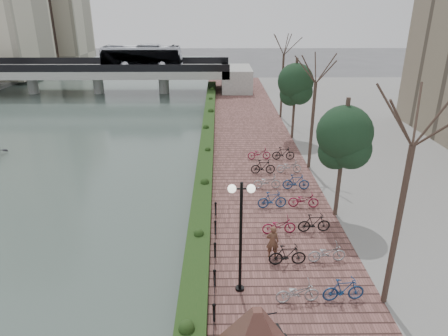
{
  "coord_description": "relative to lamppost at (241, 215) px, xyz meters",
  "views": [
    {
      "loc": [
        1.62,
        -10.4,
        11.14
      ],
      "look_at": [
        1.9,
        12.19,
        2.0
      ],
      "focal_mm": 32.0,
      "sensor_mm": 36.0,
      "label": 1
    }
  ],
  "objects": [
    {
      "name": "chain_fence",
      "position": [
        -1.02,
        -0.75,
        -3.09
      ],
      "size": [
        0.1,
        14.1,
        0.7
      ],
      "color": "black",
      "rests_on": "promenade"
    },
    {
      "name": "promenade",
      "position": [
        1.58,
        14.75,
        -3.69
      ],
      "size": [
        8.0,
        75.0,
        0.5
      ],
      "primitive_type": "cube",
      "color": "brown",
      "rests_on": "ground"
    },
    {
      "name": "street_trees",
      "position": [
        5.58,
        9.93,
        -0.25
      ],
      "size": [
        3.2,
        37.12,
        6.8
      ],
      "color": "#3B2C23",
      "rests_on": "promenade"
    },
    {
      "name": "hedge",
      "position": [
        -1.82,
        17.25,
        -3.14
      ],
      "size": [
        1.1,
        56.0,
        0.6
      ],
      "primitive_type": "cube",
      "color": "#1B3B15",
      "rests_on": "promenade"
    },
    {
      "name": "river_water",
      "position": [
        -17.42,
        22.25,
        -3.93
      ],
      "size": [
        30.0,
        130.0,
        0.02
      ],
      "primitive_type": "cube",
      "color": "#475953",
      "rests_on": "ground"
    },
    {
      "name": "bridge",
      "position": [
        -16.13,
        42.25,
        -0.57
      ],
      "size": [
        36.0,
        10.77,
        6.5
      ],
      "color": "gray",
      "rests_on": "ground"
    },
    {
      "name": "lamppost",
      "position": [
        0.0,
        0.0,
        0.0
      ],
      "size": [
        1.02,
        0.32,
        4.76
      ],
      "color": "black",
      "rests_on": "promenade"
    },
    {
      "name": "pedestrian",
      "position": [
        1.58,
        2.27,
        -2.64
      ],
      "size": [
        0.59,
        0.4,
        1.59
      ],
      "primitive_type": "imported",
      "rotation": [
        0.0,
        0.0,
        3.11
      ],
      "color": "brown",
      "rests_on": "promenade"
    },
    {
      "name": "bicycle_parking",
      "position": [
        3.07,
        6.99,
        -2.97
      ],
      "size": [
        2.4,
        17.32,
        1.0
      ],
      "color": "#9E9FA2",
      "rests_on": "promenade"
    }
  ]
}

